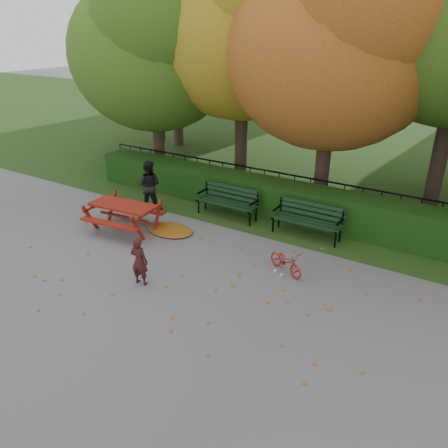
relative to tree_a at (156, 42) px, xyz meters
The scene contains 16 objects.
ground 8.86m from the tree_a, 47.07° to the right, with size 90.00×90.00×0.00m, color slate.
grass_strip 10.87m from the tree_a, 58.37° to the left, with size 90.00×90.00×0.00m, color #203C15.
hedge 6.65m from the tree_a, 11.73° to the right, with size 13.00×0.90×1.00m, color black.
iron_fence 6.55m from the tree_a, ahead, with size 14.00×0.04×1.02m.
tree_a is the anchor object (origin of this frame).
tree_b 3.11m from the tree_a, 23.05° to the left, with size 6.72×6.40×8.79m.
tree_c 6.04m from the tree_a, ahead, with size 6.30×6.00×8.00m.
tree_f 4.31m from the tree_a, 117.98° to the left, with size 6.93×6.60×9.19m.
bench_left 5.89m from the tree_a, 25.76° to the right, with size 1.80×0.57×0.88m.
bench_right 7.69m from the tree_a, 16.61° to the right, with size 1.80×0.57×0.88m.
picnic_table 6.07m from the tree_a, 63.97° to the right, with size 1.89×1.59×0.86m.
leaf_pile 6.51m from the tree_a, 49.08° to the right, with size 1.32×0.91×0.09m, color brown.
leaf_scatter 8.67m from the tree_a, 45.49° to the right, with size 9.00×5.70×0.01m, color brown, non-canonical shape.
child 8.27m from the tree_a, 54.85° to the right, with size 0.39×0.26×1.08m, color #3A1512.
adult 4.91m from the tree_a, 58.44° to the right, with size 0.73×0.57×1.51m, color black.
bicycle 8.75m from the tree_a, 30.41° to the right, with size 0.35×1.01×0.53m, color #A2180E.
Camera 1 is at (4.69, -6.16, 5.04)m, focal length 35.00 mm.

